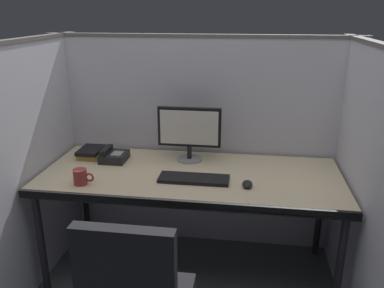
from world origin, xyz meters
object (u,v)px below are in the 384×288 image
object	(u,v)px
book_stack	(92,152)
coffee_mug	(81,177)
desk_phone	(113,156)
computer_mouse	(247,184)
monitor_center	(189,130)
keyboard_main	(194,179)
desk	(191,181)

from	to	relation	value
book_stack	coffee_mug	distance (m)	0.47
desk_phone	computer_mouse	bearing A→B (deg)	-17.89
monitor_center	coffee_mug	distance (m)	0.78
keyboard_main	coffee_mug	distance (m)	0.68
desk	coffee_mug	xyz separation A→B (m)	(-0.63, -0.25, 0.10)
monitor_center	computer_mouse	world-z (taller)	monitor_center
monitor_center	coffee_mug	xyz separation A→B (m)	(-0.58, -0.49, -0.17)
desk	monitor_center	bearing A→B (deg)	100.43
keyboard_main	desk_phone	distance (m)	0.65
computer_mouse	coffee_mug	distance (m)	0.99
computer_mouse	coffee_mug	xyz separation A→B (m)	(-0.98, -0.11, 0.03)
book_stack	coffee_mug	bearing A→B (deg)	-75.71
keyboard_main	book_stack	distance (m)	0.84
monitor_center	desk	bearing A→B (deg)	-79.57
monitor_center	book_stack	world-z (taller)	monitor_center
monitor_center	book_stack	bearing A→B (deg)	-177.82
keyboard_main	monitor_center	bearing A→B (deg)	103.23
monitor_center	keyboard_main	distance (m)	0.40
keyboard_main	book_stack	world-z (taller)	book_stack
desk	monitor_center	xyz separation A→B (m)	(-0.04, 0.24, 0.27)
desk_phone	keyboard_main	bearing A→B (deg)	-23.00
desk	book_stack	size ratio (longest dim) A/B	8.76
computer_mouse	book_stack	size ratio (longest dim) A/B	0.44
desk	book_stack	bearing A→B (deg)	164.08
computer_mouse	book_stack	distance (m)	1.16
desk	computer_mouse	size ratio (longest dim) A/B	19.79
book_stack	desk_phone	distance (m)	0.19
desk_phone	desk	bearing A→B (deg)	-15.58
keyboard_main	desk_phone	world-z (taller)	desk_phone
book_stack	desk_phone	size ratio (longest dim) A/B	1.14
monitor_center	desk_phone	world-z (taller)	monitor_center
monitor_center	desk_phone	xyz separation A→B (m)	(-0.52, -0.08, -0.18)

